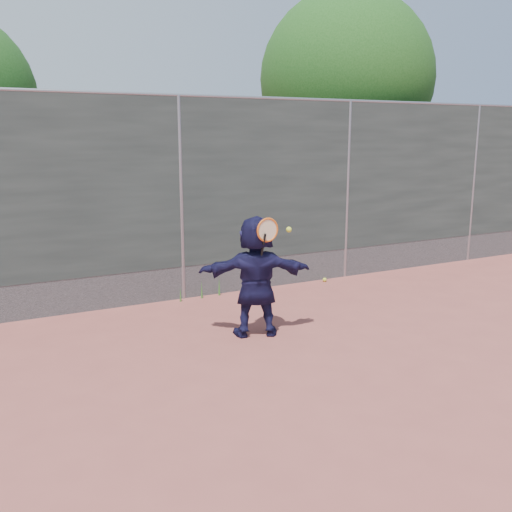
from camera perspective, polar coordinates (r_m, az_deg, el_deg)
name	(u,v)px	position (r m, az deg, el deg)	size (l,w,h in m)	color
ground	(306,386)	(5.84, 4.97, -12.82)	(80.00, 80.00, 0.00)	#9E4C42
player	(256,276)	(6.99, 0.00, -2.01)	(1.40, 0.44, 1.51)	#16153A
ball_ground	(325,280)	(9.77, 6.88, -2.37)	(0.07, 0.07, 0.07)	yellow
fence	(181,195)	(8.51, -7.52, 6.08)	(20.00, 0.06, 3.03)	#38423D
swing_action	(269,231)	(6.74, 1.35, 2.47)	(0.49, 0.13, 0.51)	#E15C15
tree_right	(352,84)	(12.74, 9.56, 16.57)	(3.78, 3.60, 5.39)	#382314
weed_clump	(204,289)	(8.77, -5.19, -3.32)	(0.68, 0.07, 0.30)	#387226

